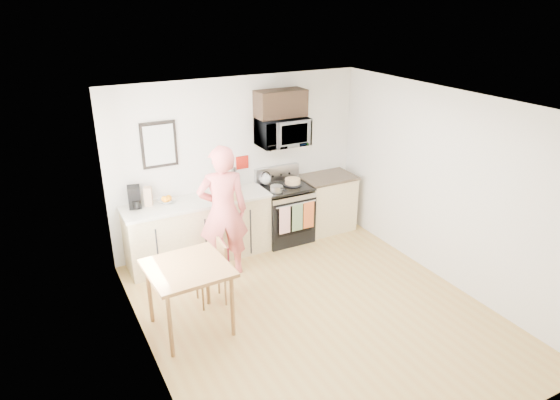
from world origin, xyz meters
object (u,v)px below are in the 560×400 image
chair (219,264)px  cake (293,182)px  person (223,212)px  range (285,214)px  dining_table (188,274)px  microwave (282,132)px

chair → cake: 2.09m
chair → person: bearing=66.9°
range → person: 1.44m
range → cake: range is taller
dining_table → chair: size_ratio=1.08×
dining_table → cake: cake is taller
range → microwave: size_ratio=1.53×
microwave → chair: microwave is taller
microwave → cake: (0.13, -0.12, -0.79)m
microwave → cake: bearing=-44.6°
microwave → person: bearing=-153.2°
cake → chair: bearing=-146.2°
microwave → cake: size_ratio=2.61×
dining_table → cake: (2.22, 1.54, 0.23)m
range → chair: 1.96m
person → chair: person is taller
range → dining_table: bearing=-143.3°
cake → person: bearing=-159.7°
range → microwave: microwave is taller
person → chair: size_ratio=2.27×
dining_table → cake: size_ratio=3.07×
dining_table → range: bearing=36.7°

